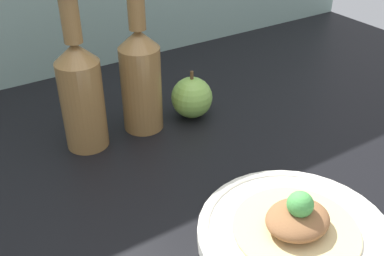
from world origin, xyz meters
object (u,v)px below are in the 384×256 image
(plated_food, at_px, (297,221))
(cider_bottle_left, at_px, (81,91))
(cider_bottle_right, at_px, (141,76))
(apple, at_px, (192,97))
(plate, at_px, (295,234))

(plated_food, relative_size, cider_bottle_left, 0.61)
(plated_food, xyz_separation_m, cider_bottle_right, (-0.04, 0.37, 0.07))
(cider_bottle_left, height_order, cider_bottle_right, same)
(cider_bottle_left, height_order, apple, cider_bottle_left)
(plate, bearing_deg, apple, 80.17)
(cider_bottle_right, height_order, apple, cider_bottle_right)
(cider_bottle_right, distance_m, apple, 0.12)
(plate, bearing_deg, plated_food, -63.43)
(plate, distance_m, apple, 0.37)
(cider_bottle_left, xyz_separation_m, cider_bottle_right, (0.11, 0.00, 0.00))
(plate, xyz_separation_m, cider_bottle_left, (-0.15, 0.37, 0.10))
(plated_food, relative_size, cider_bottle_right, 0.61)
(cider_bottle_right, relative_size, apple, 2.91)
(plate, distance_m, cider_bottle_right, 0.39)
(plate, xyz_separation_m, plated_food, (0.00, -0.00, 0.02))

